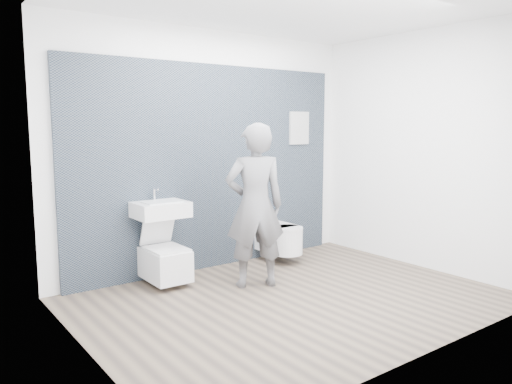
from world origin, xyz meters
TOP-DOWN VIEW (x-y plane):
  - ground at (0.00, 0.00)m, footprint 4.00×4.00m
  - room_shell at (0.00, 0.00)m, footprint 4.00×4.00m
  - tile_wall at (0.00, 1.47)m, footprint 3.60×0.06m
  - washbasin at (-0.80, 1.23)m, footprint 0.55×0.41m
  - toilet_square at (-0.80, 1.16)m, footprint 0.39×0.56m
  - toilet_rounded at (0.79, 1.12)m, footprint 0.37×0.63m
  - info_placard at (1.33, 1.43)m, footprint 0.32×0.03m
  - visitor at (-0.04, 0.56)m, footprint 0.74×0.62m

SIDE VIEW (x-z plane):
  - ground at x=0.00m, z-range 0.00..0.00m
  - tile_wall at x=0.00m, z-range -1.20..1.20m
  - info_placard at x=1.33m, z-range -0.21..0.21m
  - toilet_square at x=-0.80m, z-range -0.12..0.62m
  - toilet_rounded at x=0.79m, z-range 0.12..0.46m
  - washbasin at x=-0.80m, z-range 0.60..1.02m
  - visitor at x=-0.04m, z-range 0.00..1.72m
  - room_shell at x=0.00m, z-range -0.26..3.74m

